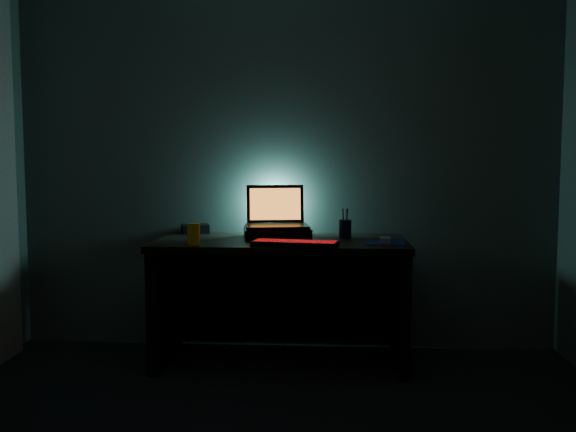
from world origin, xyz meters
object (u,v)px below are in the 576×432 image
object	(u,v)px
laptop	(276,217)
pen_cup	(345,229)
mouse	(385,240)
router	(195,229)
juice_glass	(194,234)
keyboard	(295,243)

from	to	relation	value
laptop	pen_cup	distance (m)	0.43
mouse	pen_cup	bearing A→B (deg)	137.42
mouse	router	distance (m)	1.26
mouse	pen_cup	world-z (taller)	pen_cup
juice_glass	router	world-z (taller)	juice_glass
mouse	router	size ratio (longest dim) A/B	0.47
laptop	keyboard	distance (m)	0.46
mouse	keyboard	bearing A→B (deg)	-160.85
juice_glass	keyboard	bearing A→B (deg)	-1.23
keyboard	pen_cup	distance (m)	0.48
juice_glass	mouse	bearing A→B (deg)	7.29
keyboard	pen_cup	world-z (taller)	pen_cup
keyboard	mouse	bearing A→B (deg)	25.97
mouse	router	bearing A→B (deg)	163.64
laptop	pen_cup	size ratio (longest dim) A/B	3.76
juice_glass	router	size ratio (longest dim) A/B	0.59
pen_cup	laptop	bearing A→B (deg)	174.04
keyboard	pen_cup	bearing A→B (deg)	62.39
laptop	keyboard	size ratio (longest dim) A/B	0.84
laptop	pen_cup	world-z (taller)	laptop
mouse	juice_glass	size ratio (longest dim) A/B	0.80
laptop	juice_glass	size ratio (longest dim) A/B	3.44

